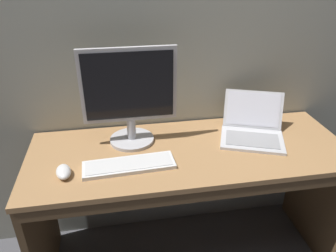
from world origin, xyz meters
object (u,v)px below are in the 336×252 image
laptop_silver (252,129)px  wired_keyboard (129,165)px  external_monitor (130,98)px  computer_mouse (64,172)px

laptop_silver → wired_keyboard: size_ratio=0.97×
external_monitor → computer_mouse: external_monitor is taller
laptop_silver → wired_keyboard: 0.68m
wired_keyboard → external_monitor: bearing=82.1°
laptop_silver → external_monitor: bearing=175.8°
computer_mouse → laptop_silver: bearing=1.4°
wired_keyboard → computer_mouse: size_ratio=3.89×
laptop_silver → external_monitor: size_ratio=0.83×
laptop_silver → wired_keyboard: laptop_silver is taller
laptop_silver → computer_mouse: size_ratio=3.78×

